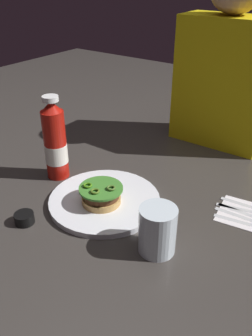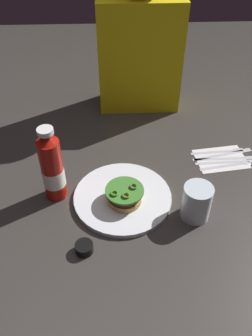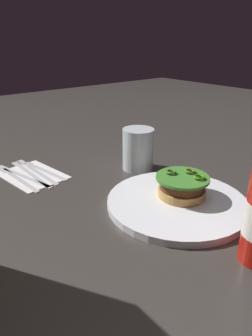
{
  "view_description": "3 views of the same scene",
  "coord_description": "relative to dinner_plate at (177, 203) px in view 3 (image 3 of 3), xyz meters",
  "views": [
    {
      "loc": [
        0.43,
        -0.53,
        0.55
      ],
      "look_at": [
        -0.04,
        0.12,
        0.08
      ],
      "focal_mm": 37.49,
      "sensor_mm": 36.0,
      "label": 1
    },
    {
      "loc": [
        -0.09,
        -0.67,
        0.79
      ],
      "look_at": [
        -0.05,
        0.15,
        0.04
      ],
      "focal_mm": 37.63,
      "sensor_mm": 36.0,
      "label": 2
    },
    {
      "loc": [
        -0.45,
        0.51,
        0.33
      ],
      "look_at": [
        0.02,
        0.12,
        0.08
      ],
      "focal_mm": 33.44,
      "sensor_mm": 36.0,
      "label": 3
    }
  ],
  "objects": [
    {
      "name": "ground_plane",
      "position": [
        0.07,
        -0.05,
        -0.01
      ],
      "size": [
        3.0,
        3.0,
        0.0
      ],
      "primitive_type": "plane",
      "color": "#36322E"
    },
    {
      "name": "dinner_plate",
      "position": [
        0.0,
        0.0,
        0.0
      ],
      "size": [
        0.3,
        0.3,
        0.02
      ],
      "primitive_type": "cylinder",
      "color": "white",
      "rests_on": "ground_plane"
    },
    {
      "name": "burger_sandwich",
      "position": [
        0.01,
        -0.02,
        0.03
      ],
      "size": [
        0.11,
        0.11,
        0.05
      ],
      "color": "tan",
      "rests_on": "dinner_plate"
    },
    {
      "name": "water_glass",
      "position": [
        0.21,
        -0.07,
        0.05
      ],
      "size": [
        0.08,
        0.08,
        0.11
      ],
      "primitive_type": "cylinder",
      "color": "silver",
      "rests_on": "ground_plane"
    },
    {
      "name": "napkin",
      "position": [
        0.34,
        0.17,
        -0.01
      ],
      "size": [
        0.19,
        0.15,
        0.0
      ],
      "primitive_type": "cube",
      "rotation": [
        0.0,
        0.0,
        0.13
      ],
      "color": "white",
      "rests_on": "ground_plane"
    },
    {
      "name": "spoon_utensil",
      "position": [
        0.38,
        0.14,
        -0.0
      ],
      "size": [
        0.18,
        0.05,
        0.0
      ],
      "color": "silver",
      "rests_on": "napkin"
    },
    {
      "name": "butter_knife",
      "position": [
        0.37,
        0.15,
        -0.0
      ],
      "size": [
        0.22,
        0.02,
        0.0
      ],
      "color": "silver",
      "rests_on": "napkin"
    },
    {
      "name": "steak_knife",
      "position": [
        0.37,
        0.17,
        -0.0
      ],
      "size": [
        0.21,
        0.02,
        0.0
      ],
      "color": "silver",
      "rests_on": "napkin"
    },
    {
      "name": "table_knife",
      "position": [
        0.37,
        0.2,
        -0.0
      ],
      "size": [
        0.22,
        0.06,
        0.0
      ],
      "color": "silver",
      "rests_on": "napkin"
    },
    {
      "name": "fork_utensil",
      "position": [
        0.36,
        0.21,
        -0.0
      ],
      "size": [
        0.19,
        0.03,
        0.0
      ],
      "color": "silver",
      "rests_on": "napkin"
    }
  ]
}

